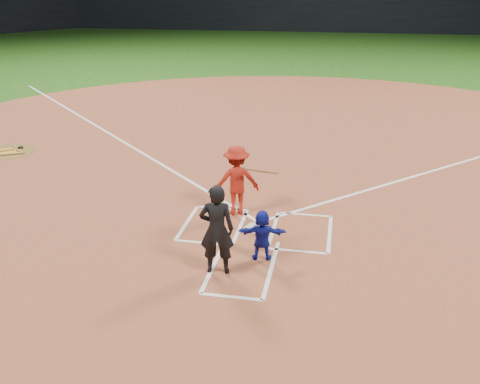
% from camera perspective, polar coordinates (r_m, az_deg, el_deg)
% --- Properties ---
extents(ground, '(120.00, 120.00, 0.00)m').
position_cam_1_polar(ground, '(11.81, 1.80, -3.90)').
color(ground, '#1D4B12').
rests_on(ground, ground).
extents(home_plate_dirt, '(28.00, 28.00, 0.01)m').
position_cam_1_polar(home_plate_dirt, '(17.36, 4.93, 4.58)').
color(home_plate_dirt, brown).
rests_on(home_plate_dirt, ground).
extents(stadium_wall_far, '(80.00, 1.20, 3.20)m').
position_cam_1_polar(stadium_wall_far, '(58.64, 9.63, 18.05)').
color(stadium_wall_far, black).
rests_on(stadium_wall_far, ground).
extents(home_plate, '(0.60, 0.60, 0.02)m').
position_cam_1_polar(home_plate, '(11.80, 1.80, -3.82)').
color(home_plate, white).
rests_on(home_plate, home_plate_dirt).
extents(on_deck_circle, '(1.70, 1.70, 0.01)m').
position_cam_1_polar(on_deck_circle, '(18.53, -23.54, 3.96)').
color(on_deck_circle, brown).
rests_on(on_deck_circle, home_plate_dirt).
extents(on_deck_logo, '(0.80, 0.80, 0.00)m').
position_cam_1_polar(on_deck_logo, '(18.53, -23.54, 3.98)').
color(on_deck_logo, gold).
rests_on(on_deck_logo, on_deck_circle).
extents(on_deck_bat_a, '(0.62, 0.66, 0.06)m').
position_cam_1_polar(on_deck_bat_a, '(18.63, -22.76, 4.30)').
color(on_deck_bat_a, '#9D6439').
rests_on(on_deck_bat_a, on_deck_circle).
extents(on_deck_bat_b, '(0.70, 0.57, 0.06)m').
position_cam_1_polar(on_deck_bat_b, '(18.55, -24.23, 3.99)').
color(on_deck_bat_b, '#9E653A').
rests_on(on_deck_bat_b, on_deck_circle).
extents(on_deck_bat_c, '(0.77, 0.46, 0.06)m').
position_cam_1_polar(on_deck_bat_c, '(18.12, -23.27, 3.75)').
color(on_deck_bat_c, '#A0643A').
rests_on(on_deck_bat_c, on_deck_circle).
extents(bat_weight_donut, '(0.19, 0.19, 0.05)m').
position_cam_1_polar(bat_weight_donut, '(18.73, -22.38, 4.41)').
color(bat_weight_donut, black).
rests_on(bat_weight_donut, on_deck_circle).
extents(catcher, '(0.97, 0.43, 1.02)m').
position_cam_1_polar(catcher, '(10.34, 2.37, -4.61)').
color(catcher, '#121A92').
rests_on(catcher, home_plate_dirt).
extents(umpire, '(0.69, 0.50, 1.74)m').
position_cam_1_polar(umpire, '(9.73, -2.50, -4.02)').
color(umpire, black).
rests_on(umpire, home_plate_dirt).
extents(chalk_markings, '(28.35, 17.32, 0.01)m').
position_cam_1_polar(chalk_markings, '(16.68, 4.67, 3.91)').
color(chalk_markings, white).
rests_on(chalk_markings, home_plate_dirt).
extents(batter_at_plate, '(1.57, 0.93, 1.63)m').
position_cam_1_polar(batter_at_plate, '(12.23, -0.36, 1.26)').
color(batter_at_plate, '#A11C11').
rests_on(batter_at_plate, home_plate_dirt).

